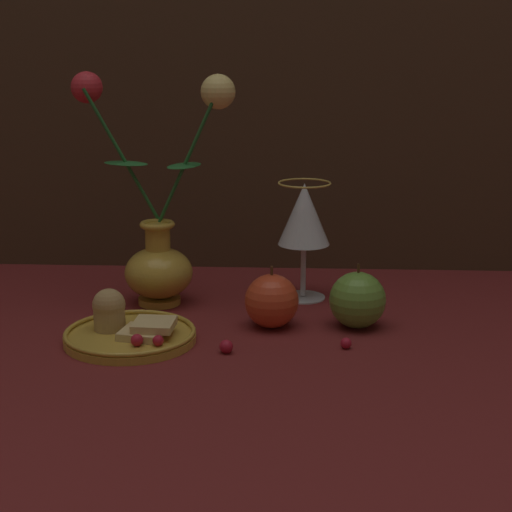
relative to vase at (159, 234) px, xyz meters
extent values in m
plane|color=maroon|center=(0.11, -0.07, -0.11)|extent=(2.40, 2.40, 0.00)
cylinder|color=gold|center=(0.00, 0.00, -0.10)|extent=(0.06, 0.06, 0.01)
ellipsoid|color=gold|center=(0.00, 0.00, -0.06)|extent=(0.10, 0.10, 0.07)
cylinder|color=gold|center=(0.00, 0.00, -0.01)|extent=(0.04, 0.04, 0.05)
torus|color=gold|center=(0.00, 0.00, 0.01)|extent=(0.05, 0.05, 0.01)
cylinder|color=#23662D|center=(-0.05, 0.01, 0.11)|extent=(0.10, 0.03, 0.20)
ellipsoid|color=#23662D|center=(-0.05, 0.01, 0.10)|extent=(0.08, 0.06, 0.00)
sphere|color=red|center=(-0.10, 0.02, 0.21)|extent=(0.05, 0.05, 0.05)
cylinder|color=#23662D|center=(0.04, 0.01, 0.11)|extent=(0.09, 0.02, 0.19)
ellipsoid|color=#23662D|center=(0.04, 0.00, 0.10)|extent=(0.06, 0.08, 0.00)
sphere|color=#EFD67A|center=(0.09, 0.01, 0.20)|extent=(0.05, 0.05, 0.05)
cylinder|color=gold|center=(-0.01, -0.16, -0.10)|extent=(0.17, 0.17, 0.01)
torus|color=gold|center=(-0.01, -0.16, -0.09)|extent=(0.17, 0.17, 0.01)
cylinder|color=tan|center=(-0.04, -0.15, -0.08)|extent=(0.04, 0.04, 0.03)
sphere|color=tan|center=(-0.04, -0.15, -0.06)|extent=(0.04, 0.04, 0.04)
cube|color=#DBBC7A|center=(0.00, -0.17, -0.09)|extent=(0.06, 0.06, 0.01)
cube|color=#DBBC7A|center=(0.02, -0.17, -0.08)|extent=(0.05, 0.05, 0.01)
sphere|color=#AD192D|center=(0.00, -0.21, -0.09)|extent=(0.02, 0.02, 0.02)
sphere|color=#AD192D|center=(0.03, -0.21, -0.09)|extent=(0.01, 0.01, 0.01)
sphere|color=#AD192D|center=(0.03, -0.17, -0.09)|extent=(0.02, 0.02, 0.02)
sphere|color=#AD192D|center=(0.03, -0.15, -0.09)|extent=(0.02, 0.02, 0.02)
cylinder|color=silver|center=(0.21, 0.03, -0.10)|extent=(0.07, 0.07, 0.00)
cylinder|color=silver|center=(0.21, 0.03, -0.06)|extent=(0.01, 0.01, 0.08)
cone|color=silver|center=(0.21, 0.03, 0.02)|extent=(0.08, 0.08, 0.09)
cone|color=maroon|center=(0.21, 0.03, 0.01)|extent=(0.07, 0.07, 0.06)
torus|color=gold|center=(0.21, 0.03, 0.07)|extent=(0.08, 0.08, 0.00)
sphere|color=#D14223|center=(0.17, -0.10, -0.07)|extent=(0.07, 0.07, 0.07)
cylinder|color=#4C3319|center=(0.17, -0.10, -0.03)|extent=(0.00, 0.00, 0.01)
sphere|color=#669938|center=(0.28, -0.09, -0.07)|extent=(0.08, 0.08, 0.08)
cylinder|color=#4C3319|center=(0.28, -0.09, -0.02)|extent=(0.00, 0.00, 0.01)
sphere|color=#AD192D|center=(0.26, -0.18, -0.10)|extent=(0.01, 0.01, 0.01)
sphere|color=#AD192D|center=(0.11, -0.20, -0.10)|extent=(0.02, 0.02, 0.02)
camera|label=1|loc=(0.20, -1.20, 0.29)|focal=60.00mm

